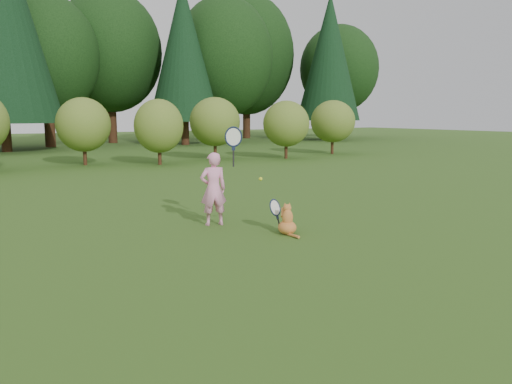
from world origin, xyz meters
TOP-DOWN VIEW (x-y plane):
  - ground at (0.00, 0.00)m, footprint 100.00×100.00m
  - shrub_row at (0.00, 13.00)m, footprint 28.00×3.00m
  - woodland_backdrop at (0.00, 23.00)m, footprint 48.00×10.00m
  - child at (-0.06, 1.79)m, footprint 0.74×0.48m
  - cat at (0.66, 0.60)m, footprint 0.52×0.76m
  - tennis_ball at (0.35, 0.90)m, footprint 0.06×0.06m

SIDE VIEW (x-z plane):
  - ground at x=0.00m, z-range 0.00..0.00m
  - cat at x=0.66m, z-range -0.08..0.61m
  - child at x=-0.06m, z-range -0.29..1.63m
  - tennis_ball at x=0.35m, z-range 0.86..0.92m
  - shrub_row at x=0.00m, z-range 0.00..2.80m
  - woodland_backdrop at x=0.00m, z-range 0.00..15.00m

